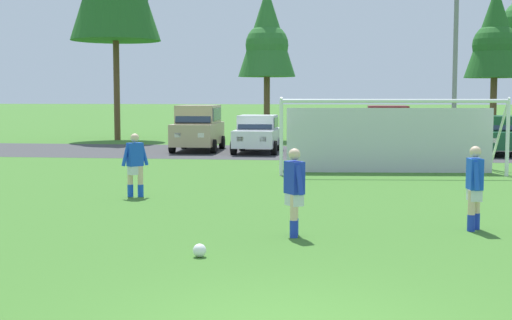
# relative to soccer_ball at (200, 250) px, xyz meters

# --- Properties ---
(ground_plane) EXTENTS (400.00, 400.00, 0.00)m
(ground_plane) POSITION_rel_soccer_ball_xyz_m (1.72, 11.53, -0.11)
(ground_plane) COLOR #3D7028
(parking_lot_strip) EXTENTS (52.00, 8.40, 0.01)m
(parking_lot_strip) POSITION_rel_soccer_ball_xyz_m (1.72, 21.87, -0.11)
(parking_lot_strip) COLOR #3D3D3F
(parking_lot_strip) RESTS_ON ground
(soccer_ball) EXTENTS (0.22, 0.22, 0.22)m
(soccer_ball) POSITION_rel_soccer_ball_xyz_m (0.00, 0.00, 0.00)
(soccer_ball) COLOR white
(soccer_ball) RESTS_ON ground
(soccer_goal) EXTENTS (7.57, 2.66, 2.57)m
(soccer_goal) POSITION_rel_soccer_ball_xyz_m (3.69, 13.29, 1.18)
(soccer_goal) COLOR white
(soccer_goal) RESTS_ON ground
(player_striker_near) EXTENTS (0.43, 0.69, 1.64)m
(player_striker_near) POSITION_rel_soccer_ball_xyz_m (1.38, 1.94, 0.71)
(player_striker_near) COLOR beige
(player_striker_near) RESTS_ON ground
(player_midfield_center) EXTENTS (0.63, 0.53, 1.64)m
(player_midfield_center) POSITION_rel_soccer_ball_xyz_m (-3.12, 6.63, 0.71)
(player_midfield_center) COLOR beige
(player_midfield_center) RESTS_ON ground
(player_defender_far) EXTENTS (0.28, 0.74, 1.64)m
(player_defender_far) POSITION_rel_soccer_ball_xyz_m (4.78, 3.01, 0.71)
(player_defender_far) COLOR beige
(player_defender_far) RESTS_ON ground
(parked_car_slot_far_left) EXTENTS (2.29, 4.68, 2.16)m
(parked_car_slot_far_left) POSITION_rel_soccer_ball_xyz_m (-4.82, 22.17, 1.00)
(parked_car_slot_far_left) COLOR tan
(parked_car_slot_far_left) RESTS_ON ground
(parked_car_slot_left) EXTENTS (2.07, 4.22, 1.72)m
(parked_car_slot_left) POSITION_rel_soccer_ball_xyz_m (-1.89, 21.46, 0.77)
(parked_car_slot_left) COLOR silver
(parked_car_slot_left) RESTS_ON ground
(parked_car_slot_center_left) EXTENTS (2.20, 4.28, 1.72)m
(parked_car_slot_center_left) POSITION_rel_soccer_ball_xyz_m (1.99, 21.89, 0.77)
(parked_car_slot_center_left) COLOR navy
(parked_car_slot_center_left) RESTS_ON ground
(parked_car_slot_center) EXTENTS (2.17, 4.62, 2.16)m
(parked_car_slot_center) POSITION_rel_soccer_ball_xyz_m (3.98, 21.54, 1.00)
(parked_car_slot_center) COLOR maroon
(parked_car_slot_center) RESTS_ON ground
(parked_car_slot_center_right) EXTENTS (2.29, 4.33, 1.72)m
(parked_car_slot_center_right) POSITION_rel_soccer_ball_xyz_m (8.97, 21.76, 0.77)
(parked_car_slot_center_right) COLOR #194C2D
(parked_car_slot_center_right) RESTS_ON ground
(tree_mid_left) EXTENTS (3.34, 3.34, 8.92)m
(tree_mid_left) POSITION_rel_soccer_ball_xyz_m (-2.56, 30.67, 6.01)
(tree_mid_left) COLOR brown
(tree_mid_left) RESTS_ON ground
(tree_center_back) EXTENTS (3.24, 3.24, 8.63)m
(tree_center_back) POSITION_rel_soccer_ball_xyz_m (10.08, 29.78, 5.81)
(tree_center_back) COLOR brown
(tree_center_back) RESTS_ON ground
(street_lamp) EXTENTS (2.00, 0.32, 8.13)m
(street_lamp) POSITION_rel_soccer_ball_xyz_m (6.53, 17.79, 4.10)
(street_lamp) COLOR slate
(street_lamp) RESTS_ON ground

